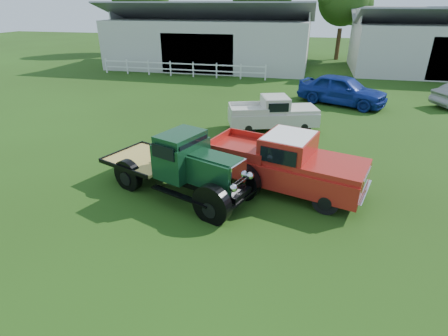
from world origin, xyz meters
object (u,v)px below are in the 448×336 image
(red_pickup, at_px, (284,162))
(white_pickup, at_px, (273,114))
(vintage_flatbed, at_px, (180,163))
(misc_car_blue, at_px, (342,90))

(red_pickup, distance_m, white_pickup, 5.96)
(white_pickup, bearing_deg, vintage_flatbed, -126.02)
(red_pickup, distance_m, misc_car_blue, 11.79)
(red_pickup, bearing_deg, misc_car_blue, 93.88)
(vintage_flatbed, bearing_deg, red_pickup, 38.64)
(white_pickup, xyz_separation_m, misc_car_blue, (3.51, 5.66, 0.08))
(vintage_flatbed, xyz_separation_m, white_pickup, (2.17, 6.91, -0.23))
(vintage_flatbed, distance_m, white_pickup, 7.25)
(red_pickup, height_order, white_pickup, red_pickup)
(vintage_flatbed, xyz_separation_m, red_pickup, (3.19, 1.04, -0.07))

